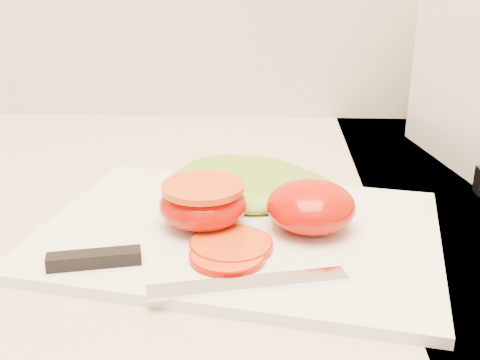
{
  "coord_description": "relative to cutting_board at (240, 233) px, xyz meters",
  "views": [
    {
      "loc": [
        0.06,
        1.05,
        1.19
      ],
      "look_at": [
        0.03,
        1.57,
        0.99
      ],
      "focal_mm": 45.0,
      "sensor_mm": 36.0,
      "label": 1
    }
  ],
  "objects": [
    {
      "name": "lettuce_leaf_0",
      "position": [
        -0.0,
        0.08,
        0.02
      ],
      "size": [
        0.17,
        0.13,
        0.03
      ],
      "primitive_type": "ellipsoid",
      "rotation": [
        0.0,
        0.0,
        -0.19
      ],
      "color": "#83A82C",
      "rests_on": "cutting_board"
    },
    {
      "name": "tomato_half_cut",
      "position": [
        -0.03,
        0.01,
        0.03
      ],
      "size": [
        0.08,
        0.08,
        0.04
      ],
      "color": "#C50A00",
      "rests_on": "cutting_board"
    },
    {
      "name": "lettuce_leaf_1",
      "position": [
        0.05,
        0.07,
        0.02
      ],
      "size": [
        0.1,
        0.08,
        0.02
      ],
      "primitive_type": "ellipsoid",
      "rotation": [
        0.0,
        0.0,
        -0.03
      ],
      "color": "#83A82C",
      "rests_on": "cutting_board"
    },
    {
      "name": "cutting_board",
      "position": [
        0.0,
        0.0,
        0.0
      ],
      "size": [
        0.41,
        0.33,
        0.01
      ],
      "primitive_type": "cube",
      "rotation": [
        0.0,
        0.0,
        -0.19
      ],
      "color": "white",
      "rests_on": "counter"
    },
    {
      "name": "knife",
      "position": [
        -0.07,
        -0.09,
        0.01
      ],
      "size": [
        0.25,
        0.07,
        0.01
      ],
      "rotation": [
        0.0,
        0.0,
        0.24
      ],
      "color": "silver",
      "rests_on": "cutting_board"
    },
    {
      "name": "tomato_slice_1",
      "position": [
        -0.01,
        -0.06,
        0.01
      ],
      "size": [
        0.06,
        0.06,
        0.01
      ],
      "primitive_type": "cylinder",
      "color": "orange",
      "rests_on": "cutting_board"
    },
    {
      "name": "tomato_half_dome",
      "position": [
        0.07,
        0.0,
        0.03
      ],
      "size": [
        0.08,
        0.08,
        0.05
      ],
      "primitive_type": "ellipsoid",
      "color": "#C50A00",
      "rests_on": "cutting_board"
    },
    {
      "name": "tomato_slice_0",
      "position": [
        -0.01,
        -0.04,
        0.01
      ],
      "size": [
        0.07,
        0.07,
        0.01
      ],
      "primitive_type": "cylinder",
      "color": "orange",
      "rests_on": "cutting_board"
    }
  ]
}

